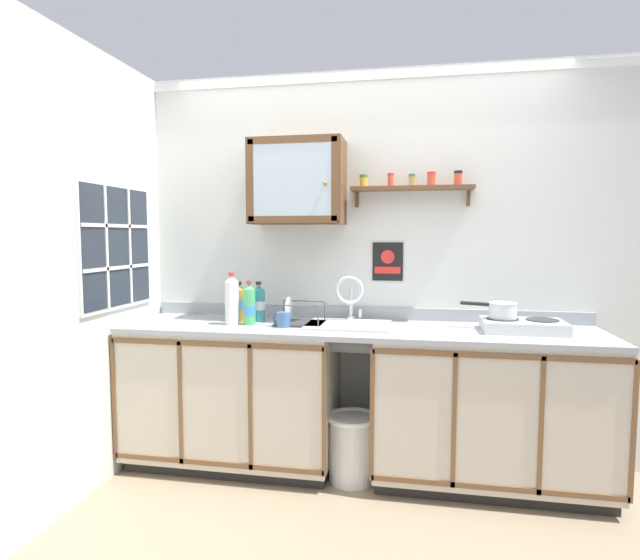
% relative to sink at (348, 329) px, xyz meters
% --- Properties ---
extents(floor, '(5.90, 5.90, 0.00)m').
position_rel_sink_xyz_m(floor, '(0.06, -0.42, -0.89)').
color(floor, gray).
rests_on(floor, ground).
extents(back_wall, '(3.50, 0.07, 2.52)m').
position_rel_sink_xyz_m(back_wall, '(0.06, 0.30, 0.38)').
color(back_wall, silver).
rests_on(back_wall, ground).
extents(side_wall_left, '(0.05, 3.49, 2.52)m').
position_rel_sink_xyz_m(side_wall_left, '(-1.42, -0.67, 0.37)').
color(side_wall_left, silver).
rests_on(side_wall_left, ground).
extents(lower_cabinet_run, '(1.31, 0.64, 0.88)m').
position_rel_sink_xyz_m(lower_cabinet_run, '(-0.73, -0.04, -0.45)').
color(lower_cabinet_run, black).
rests_on(lower_cabinet_run, ground).
extents(lower_cabinet_run_right, '(1.33, 0.64, 0.88)m').
position_rel_sink_xyz_m(lower_cabinet_run_right, '(0.83, -0.04, -0.45)').
color(lower_cabinet_run_right, black).
rests_on(lower_cabinet_run_right, ground).
extents(countertop, '(2.86, 0.67, 0.03)m').
position_rel_sink_xyz_m(countertop, '(0.06, -0.04, 0.01)').
color(countertop, '#9EA3A8').
rests_on(countertop, lower_cabinet_run).
extents(backsplash, '(2.86, 0.02, 0.08)m').
position_rel_sink_xyz_m(backsplash, '(0.06, 0.27, 0.06)').
color(backsplash, '#9EA3A8').
rests_on(backsplash, countertop).
extents(sink, '(0.50, 0.45, 0.42)m').
position_rel_sink_xyz_m(sink, '(0.00, 0.00, 0.00)').
color(sink, silver).
rests_on(sink, countertop).
extents(hot_plate_stove, '(0.45, 0.29, 0.07)m').
position_rel_sink_xyz_m(hot_plate_stove, '(1.01, -0.02, 0.05)').
color(hot_plate_stove, silver).
rests_on(hot_plate_stove, countertop).
extents(saucepan, '(0.31, 0.17, 0.09)m').
position_rel_sink_xyz_m(saucepan, '(0.90, -0.00, 0.14)').
color(saucepan, silver).
rests_on(saucepan, hot_plate_stove).
extents(bottle_soda_green_0, '(0.08, 0.08, 0.27)m').
position_rel_sink_xyz_m(bottle_soda_green_0, '(-0.61, -0.08, 0.14)').
color(bottle_soda_green_0, '#4CB266').
rests_on(bottle_soda_green_0, countertop).
extents(bottle_opaque_white_1, '(0.09, 0.09, 0.32)m').
position_rel_sink_xyz_m(bottle_opaque_white_1, '(-0.71, -0.10, 0.17)').
color(bottle_opaque_white_1, white).
rests_on(bottle_opaque_white_1, countertop).
extents(bottle_detergent_teal_2, '(0.08, 0.08, 0.26)m').
position_rel_sink_xyz_m(bottle_detergent_teal_2, '(-0.59, 0.04, 0.14)').
color(bottle_detergent_teal_2, teal).
rests_on(bottle_detergent_teal_2, countertop).
extents(bottle_juice_amber_3, '(0.07, 0.07, 0.26)m').
position_rel_sink_xyz_m(bottle_juice_amber_3, '(-0.70, 0.01, 0.14)').
color(bottle_juice_amber_3, gold).
rests_on(bottle_juice_amber_3, countertop).
extents(dish_rack, '(0.29, 0.24, 0.17)m').
position_rel_sink_xyz_m(dish_rack, '(-0.31, -0.02, 0.05)').
color(dish_rack, '#333338').
rests_on(dish_rack, countertop).
extents(mug, '(0.12, 0.08, 0.09)m').
position_rel_sink_xyz_m(mug, '(-0.38, -0.12, 0.07)').
color(mug, '#3F6699').
rests_on(mug, countertop).
extents(wall_cabinet, '(0.59, 0.33, 0.53)m').
position_rel_sink_xyz_m(wall_cabinet, '(-0.35, 0.13, 0.91)').
color(wall_cabinet, brown).
extents(spice_shelf, '(0.76, 0.14, 0.21)m').
position_rel_sink_xyz_m(spice_shelf, '(0.37, 0.21, 0.88)').
color(spice_shelf, brown).
extents(warning_sign, '(0.20, 0.01, 0.25)m').
position_rel_sink_xyz_m(warning_sign, '(0.22, 0.27, 0.40)').
color(warning_sign, black).
extents(window, '(0.03, 0.74, 0.76)m').
position_rel_sink_xyz_m(window, '(-1.39, -0.26, 0.50)').
color(window, '#262D38').
extents(trash_bin, '(0.32, 0.32, 0.40)m').
position_rel_sink_xyz_m(trash_bin, '(0.05, -0.15, -0.68)').
color(trash_bin, silver).
rests_on(trash_bin, ground).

